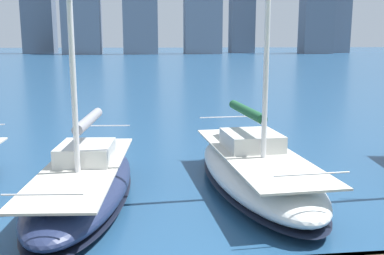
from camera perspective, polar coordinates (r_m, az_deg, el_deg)
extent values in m
cube|color=slate|center=(189.39, 18.18, 13.92)|extent=(7.74, 6.55, 32.31)
cube|color=slate|center=(174.25, 15.64, 15.14)|extent=(10.98, 7.47, 37.10)
cube|color=slate|center=(178.59, 6.34, 12.75)|extent=(8.97, 7.45, 20.82)
cube|color=slate|center=(165.86, 1.37, 15.92)|extent=(13.14, 8.05, 38.00)
cube|color=slate|center=(164.54, -13.79, 12.58)|extent=(12.83, 11.76, 20.41)
ellipsoid|color=white|center=(14.93, 8.12, -5.59)|extent=(3.44, 9.07, 1.21)
ellipsoid|color=black|center=(15.03, 8.08, -6.81)|extent=(3.46, 9.12, 0.10)
cube|color=beige|center=(14.77, 8.18, -3.23)|extent=(2.85, 7.97, 0.06)
cube|color=silver|center=(15.19, 7.58, -1.63)|extent=(1.86, 2.06, 0.55)
cylinder|color=silver|center=(15.67, 6.92, 1.66)|extent=(0.34, 3.74, 0.12)
cylinder|color=#1E5633|center=(15.65, 6.93, 2.10)|extent=(0.53, 3.46, 0.32)
cylinder|color=silver|center=(10.96, 15.00, -5.73)|extent=(1.89, 0.15, 0.04)
cylinder|color=silver|center=(18.43, 4.33, 1.35)|extent=(2.18, 0.17, 0.04)
ellipsoid|color=navy|center=(13.98, -13.60, -7.18)|extent=(3.40, 8.71, 1.11)
ellipsoid|color=black|center=(14.08, -13.54, -8.36)|extent=(3.42, 8.76, 0.10)
cube|color=beige|center=(13.81, -13.71, -4.87)|extent=(2.83, 7.65, 0.06)
cube|color=silver|center=(14.21, -13.34, -3.12)|extent=(1.75, 2.01, 0.55)
cylinder|color=silver|center=(12.72, -15.32, 15.16)|extent=(0.16, 0.16, 9.35)
cylinder|color=silver|center=(14.66, -12.98, 0.42)|extent=(0.44, 3.57, 0.12)
cylinder|color=gray|center=(14.64, -13.00, 0.88)|extent=(0.61, 3.30, 0.32)
cylinder|color=silver|center=(10.04, -18.48, -8.07)|extent=(1.72, 0.19, 0.04)
cylinder|color=silver|center=(17.36, -11.19, 0.23)|extent=(1.98, 0.22, 0.04)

